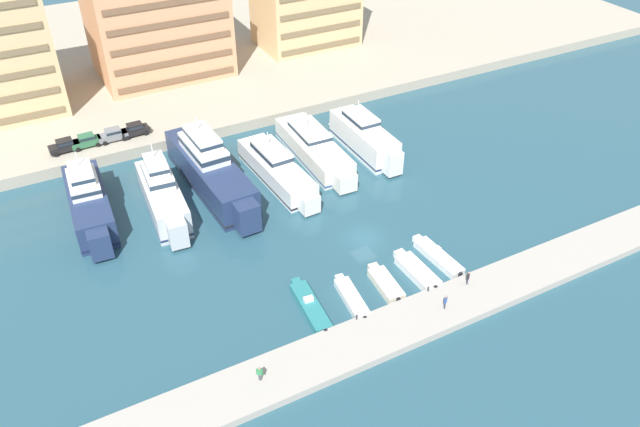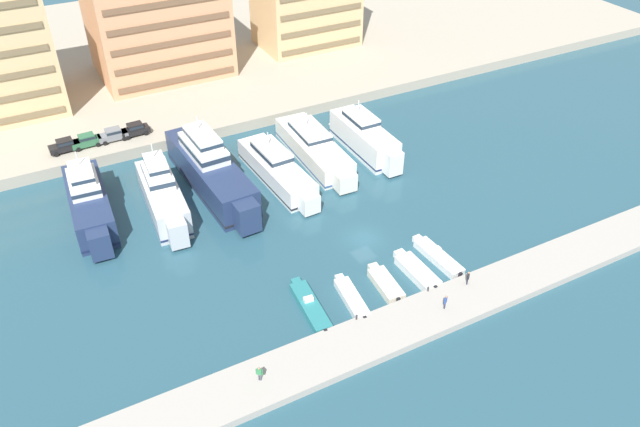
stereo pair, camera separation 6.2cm
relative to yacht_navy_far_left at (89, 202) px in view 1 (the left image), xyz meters
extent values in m
plane|color=#285160|center=(27.60, -19.07, -2.43)|extent=(400.00, 400.00, 0.00)
cube|color=#ADA38E|center=(27.60, 46.58, -1.59)|extent=(180.00, 70.00, 1.69)
cube|color=#A8A399|center=(27.60, -33.10, -2.01)|extent=(120.00, 5.55, 0.85)
cube|color=navy|center=(0.01, 0.20, -0.53)|extent=(5.26, 14.87, 3.82)
cube|color=navy|center=(-0.50, -8.09, -0.43)|extent=(2.54, 2.33, 3.24)
cube|color=#192347|center=(0.01, 0.20, -1.77)|extent=(5.32, 15.02, 0.24)
cube|color=white|center=(0.08, 1.29, 2.09)|extent=(3.78, 6.34, 1.41)
cube|color=#233342|center=(0.08, 1.29, 2.23)|extent=(3.83, 6.41, 0.51)
cube|color=white|center=(0.08, 1.29, 3.44)|extent=(2.95, 4.95, 1.30)
cube|color=#233342|center=(0.08, 1.29, 3.57)|extent=(2.99, 5.00, 0.47)
cylinder|color=silver|center=(0.14, 2.21, 4.99)|extent=(0.16, 0.16, 1.80)
cube|color=navy|center=(0.49, 7.95, -1.38)|extent=(3.77, 1.13, 0.20)
cube|color=silver|center=(8.35, -2.60, -0.53)|extent=(4.90, 13.94, 3.80)
cube|color=silver|center=(7.80, -10.31, -0.44)|extent=(2.30, 2.12, 3.23)
cube|color=#192347|center=(8.35, -2.60, -1.77)|extent=(4.95, 14.08, 0.24)
cube|color=white|center=(8.42, -1.57, 2.22)|extent=(3.47, 5.95, 1.71)
cube|color=#233342|center=(8.42, -1.57, 2.39)|extent=(3.51, 6.02, 0.61)
cube|color=white|center=(8.42, -1.57, 3.74)|extent=(2.71, 4.64, 1.34)
cube|color=#233342|center=(8.42, -1.57, 3.88)|extent=(2.74, 4.69, 0.48)
cylinder|color=silver|center=(8.48, -0.71, 5.32)|extent=(0.16, 0.16, 1.80)
cube|color=silver|center=(8.87, 4.68, -1.39)|extent=(3.40, 1.14, 0.20)
cube|color=navy|center=(15.40, -0.33, -0.28)|extent=(5.89, 20.09, 4.31)
cube|color=navy|center=(15.93, -11.36, -0.17)|extent=(2.83, 2.60, 3.67)
cube|color=black|center=(15.40, -0.33, -1.68)|extent=(5.95, 20.29, 0.24)
cube|color=white|center=(15.33, 1.16, 2.76)|extent=(4.25, 8.53, 1.77)
cube|color=#233342|center=(15.33, 1.16, 2.94)|extent=(4.30, 8.61, 0.64)
cube|color=white|center=(15.33, 1.16, 4.32)|extent=(3.32, 6.65, 1.35)
cube|color=#233342|center=(15.33, 1.16, 4.46)|extent=(3.36, 6.72, 0.49)
cylinder|color=silver|center=(15.26, 2.41, 5.90)|extent=(0.16, 0.16, 1.80)
cube|color=navy|center=(14.89, 10.05, -1.25)|extent=(4.24, 1.10, 0.20)
cube|color=white|center=(23.75, -2.63, -1.01)|extent=(4.84, 15.80, 2.84)
cube|color=white|center=(24.18, -11.35, -0.94)|extent=(2.35, 2.15, 2.41)
cube|color=black|center=(23.75, -2.63, -1.94)|extent=(4.89, 15.96, 0.24)
cube|color=white|center=(23.70, -1.46, 1.16)|extent=(3.50, 6.71, 1.52)
cube|color=#233342|center=(23.70, -1.46, 1.32)|extent=(3.55, 6.77, 0.55)
cylinder|color=silver|center=(23.65, -0.47, 2.82)|extent=(0.16, 0.16, 1.80)
cube|color=white|center=(23.36, 5.62, -1.65)|extent=(3.52, 1.07, 0.20)
cube|color=silver|center=(30.76, 0.10, -1.01)|extent=(5.17, 16.52, 2.85)
cube|color=silver|center=(30.51, -9.16, -0.94)|extent=(2.66, 2.43, 2.43)
cube|color=#334C7F|center=(30.76, 0.10, -1.93)|extent=(5.22, 16.69, 0.24)
cube|color=white|center=(30.79, 1.33, 1.07)|extent=(3.87, 6.98, 1.30)
cube|color=#233342|center=(30.79, 1.33, 1.20)|extent=(3.92, 7.05, 0.47)
cylinder|color=silver|center=(30.82, 2.36, 2.62)|extent=(0.16, 0.16, 1.80)
cube|color=silver|center=(30.99, 8.74, -1.65)|extent=(4.04, 1.01, 0.20)
cube|color=white|center=(38.06, -1.43, -0.48)|extent=(4.06, 13.21, 3.90)
cube|color=white|center=(38.03, -8.93, -0.39)|extent=(2.22, 2.02, 3.31)
cube|color=#192347|center=(38.06, -1.43, -1.75)|extent=(4.10, 13.35, 0.24)
cube|color=white|center=(38.06, -0.44, 2.15)|extent=(3.15, 5.55, 1.37)
cube|color=#233342|center=(38.06, -0.44, 2.29)|extent=(3.19, 5.61, 0.49)
cylinder|color=silver|center=(38.06, 0.39, 3.74)|extent=(0.16, 0.16, 1.80)
cube|color=white|center=(38.08, 5.62, -1.36)|extent=(3.42, 0.91, 0.20)
cube|color=teal|center=(16.58, -26.59, -2.00)|extent=(2.43, 7.43, 0.87)
cube|color=teal|center=(16.91, -22.59, -2.00)|extent=(1.08, 0.91, 0.74)
cube|color=silver|center=(16.63, -26.05, -1.33)|extent=(1.06, 0.68, 0.46)
cube|color=#283847|center=(16.65, -25.77, -1.26)|extent=(0.92, 0.15, 0.28)
cube|color=black|center=(16.27, -30.41, -1.85)|extent=(0.38, 0.31, 0.60)
cube|color=white|center=(20.95, -27.54, -2.00)|extent=(2.35, 6.19, 0.86)
cube|color=white|center=(21.34, -24.21, -2.00)|extent=(0.99, 0.85, 0.73)
cube|color=silver|center=(21.00, -27.09, -1.29)|extent=(0.97, 0.70, 0.56)
cube|color=#283847|center=(21.03, -26.81, -1.21)|extent=(0.83, 0.18, 0.33)
cube|color=black|center=(20.57, -30.71, -1.85)|extent=(0.39, 0.32, 0.60)
cube|color=beige|center=(25.26, -27.39, -1.99)|extent=(2.40, 5.22, 0.89)
cube|color=beige|center=(25.51, -24.46, -1.99)|extent=(1.16, 0.98, 0.76)
cube|color=black|center=(25.03, -30.09, -1.84)|extent=(0.38, 0.31, 0.60)
cube|color=white|center=(29.39, -27.34, -1.94)|extent=(2.27, 5.93, 1.00)
cube|color=white|center=(29.31, -23.98, -1.94)|extent=(1.20, 0.99, 0.85)
cube|color=silver|center=(29.38, -26.90, -1.18)|extent=(1.19, 0.63, 0.51)
cube|color=#283847|center=(29.37, -26.62, -1.11)|extent=(1.07, 0.11, 0.30)
cube|color=black|center=(29.46, -30.46, -1.79)|extent=(0.37, 0.29, 0.60)
cube|color=white|center=(32.95, -26.36, -1.99)|extent=(2.18, 6.98, 0.88)
cube|color=white|center=(32.73, -22.57, -1.99)|extent=(1.02, 0.85, 0.75)
cube|color=silver|center=(32.92, -25.84, -1.26)|extent=(1.01, 0.66, 0.59)
cube|color=#283847|center=(32.90, -25.56, -1.17)|extent=(0.89, 0.13, 0.35)
cube|color=black|center=(33.16, -29.98, -1.84)|extent=(0.38, 0.30, 0.60)
cube|color=black|center=(-0.31, 15.13, -0.02)|extent=(4.17, 1.88, 0.80)
cube|color=black|center=(-0.16, 15.14, 0.72)|extent=(2.17, 1.65, 0.68)
cube|color=#1E2833|center=(-0.16, 15.14, 0.72)|extent=(2.13, 1.67, 0.37)
cylinder|color=black|center=(-1.62, 14.22, -0.42)|extent=(0.65, 0.25, 0.64)
cylinder|color=black|center=(-1.70, 15.92, -0.42)|extent=(0.65, 0.25, 0.64)
cylinder|color=black|center=(1.08, 14.34, -0.42)|extent=(0.65, 0.25, 0.64)
cylinder|color=black|center=(1.00, 16.04, -0.42)|extent=(0.65, 0.25, 0.64)
cube|color=#2D6642|center=(2.63, 15.13, -0.02)|extent=(4.16, 1.84, 0.80)
cube|color=#2D6642|center=(2.78, 15.13, 0.72)|extent=(2.15, 1.63, 0.68)
cube|color=#1E2833|center=(2.78, 15.13, 0.72)|extent=(2.11, 1.65, 0.37)
cylinder|color=black|center=(1.31, 14.23, -0.42)|extent=(0.65, 0.24, 0.64)
cylinder|color=black|center=(1.25, 15.93, -0.42)|extent=(0.65, 0.24, 0.64)
cylinder|color=black|center=(4.01, 14.32, -0.42)|extent=(0.65, 0.24, 0.64)
cylinder|color=black|center=(3.95, 16.02, -0.42)|extent=(0.65, 0.24, 0.64)
cube|color=slate|center=(6.32, 15.11, -0.02)|extent=(4.11, 1.71, 0.80)
cube|color=slate|center=(6.47, 15.11, 0.72)|extent=(2.11, 1.57, 0.68)
cube|color=#1E2833|center=(6.47, 15.11, 0.72)|extent=(2.06, 1.58, 0.37)
cylinder|color=black|center=(4.97, 14.25, -0.42)|extent=(0.64, 0.22, 0.64)
cylinder|color=black|center=(4.97, 15.95, -0.42)|extent=(0.64, 0.22, 0.64)
cylinder|color=black|center=(7.67, 14.26, -0.42)|extent=(0.64, 0.22, 0.64)
cylinder|color=black|center=(7.66, 15.96, -0.42)|extent=(0.64, 0.22, 0.64)
cube|color=black|center=(9.46, 15.20, -0.02)|extent=(4.18, 1.91, 0.80)
cube|color=black|center=(9.61, 15.20, 0.72)|extent=(2.18, 1.67, 0.68)
cube|color=#1E2833|center=(9.61, 15.20, 0.72)|extent=(2.14, 1.68, 0.37)
cylinder|color=black|center=(8.16, 14.28, -0.42)|extent=(0.65, 0.25, 0.64)
cylinder|color=black|center=(8.07, 15.98, -0.42)|extent=(0.65, 0.25, 0.64)
cylinder|color=black|center=(10.85, 14.42, -0.42)|extent=(0.65, 0.25, 0.64)
cylinder|color=black|center=(10.76, 16.12, -0.42)|extent=(0.65, 0.25, 0.64)
cube|color=tan|center=(19.81, 35.82, 8.58)|extent=(21.10, 16.78, 18.65)
cube|color=brown|center=(19.81, 27.33, 0.81)|extent=(19.41, 0.24, 0.90)
cube|color=brown|center=(19.81, 27.33, 3.92)|extent=(19.41, 0.24, 0.90)
cube|color=brown|center=(19.81, 27.33, 7.03)|extent=(19.41, 0.24, 0.90)
cube|color=brown|center=(19.81, 27.33, 10.14)|extent=(19.41, 0.24, 0.90)
cube|color=brown|center=(19.81, 27.33, 13.25)|extent=(19.41, 0.24, 0.90)
cube|color=#7B6748|center=(47.39, 29.11, 0.83)|extent=(16.03, 0.24, 0.90)
cube|color=#7B6748|center=(47.39, 29.11, 3.99)|extent=(16.03, 0.24, 0.90)
cube|color=#7B6748|center=(47.39, 29.11, 7.15)|extent=(16.03, 0.24, 0.90)
cylinder|color=#282D3D|center=(32.63, -31.69, -1.16)|extent=(0.13, 0.13, 0.83)
cylinder|color=#282D3D|center=(32.73, -31.56, -1.16)|extent=(0.13, 0.13, 0.83)
cube|color=#232328|center=(32.68, -31.63, -0.43)|extent=(0.47, 0.50, 0.64)
cylinder|color=#232328|center=(32.50, -31.84, -0.48)|extent=(0.10, 0.10, 0.64)
cylinder|color=#232328|center=(32.86, -31.41, -0.48)|extent=(0.10, 0.10, 0.64)
sphere|color=#A87A5B|center=(32.68, -31.63, 0.01)|extent=(0.23, 0.23, 0.23)
cylinder|color=#4C515B|center=(8.12, -32.94, -1.16)|extent=(0.13, 0.13, 0.83)
cylinder|color=#4C515B|center=(8.26, -33.04, -1.16)|extent=(0.13, 0.13, 0.83)
cube|color=#337F4C|center=(8.19, -32.99, -0.43)|extent=(0.51, 0.46, 0.64)
cylinder|color=#337F4C|center=(7.97, -32.82, -0.48)|extent=(0.10, 0.10, 0.64)
cylinder|color=#337F4C|center=(8.41, -33.16, -0.48)|extent=(0.10, 0.10, 0.64)
sphere|color=#A87A5B|center=(8.19, -32.99, 0.01)|extent=(0.23, 0.23, 0.23)
cylinder|color=#282D3D|center=(28.32, -33.47, -1.16)|extent=(0.13, 0.13, 0.83)
cylinder|color=#282D3D|center=(28.45, -33.36, -1.16)|extent=(0.13, 0.13, 0.83)
cube|color=#2D4C99|center=(28.38, -33.42, -0.43)|extent=(0.50, 0.47, 0.64)
cylinder|color=#2D4C99|center=(28.16, -33.59, -0.48)|extent=(0.10, 0.10, 0.64)
cylinder|color=#2D4C99|center=(28.60, -33.24, -0.48)|extent=(0.10, 0.10, 0.64)
sphere|color=#A87A5B|center=(28.38, -33.42, 0.01)|extent=(0.23, 0.23, 0.23)
cylinder|color=#2D2D33|center=(19.68, -30.57, -1.35)|extent=(0.18, 0.18, 0.45)
sphere|color=#2D2D33|center=(19.68, -30.57, -1.07)|extent=(0.20, 0.20, 0.20)
cylinder|color=#2D2D33|center=(28.39, -30.57, -1.35)|extent=(0.18, 0.18, 0.45)
sphere|color=#2D2D33|center=(28.39, -30.57, -1.07)|extent=(0.20, 0.20, 0.20)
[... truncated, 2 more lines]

